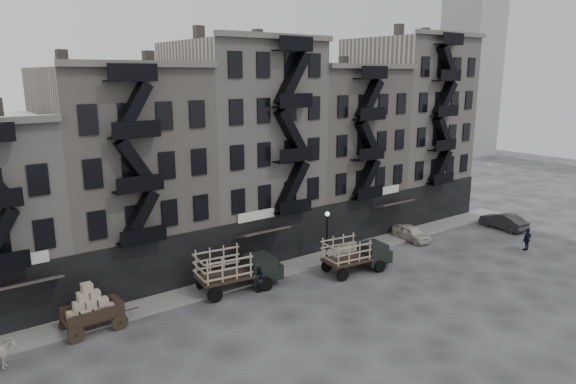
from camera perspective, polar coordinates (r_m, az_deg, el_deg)
ground at (r=37.13m, az=3.38°, el=-10.17°), size 140.00×140.00×0.00m
sidewalk at (r=39.83m, az=-0.11°, el=-8.37°), size 55.00×2.50×0.15m
building_midwest at (r=38.52m, az=-17.73°, el=1.77°), size 10.00×11.35×16.20m
building_center at (r=42.55m, az=-4.99°, el=4.74°), size 10.00×11.35×18.20m
building_mideast at (r=48.62m, az=5.14°, el=4.60°), size 10.00×11.35×16.20m
building_east at (r=55.53m, az=12.98°, el=6.94°), size 10.00×11.35×19.20m
lamp_post at (r=39.85m, az=4.36°, el=-4.27°), size 0.36×0.36×4.28m
wagon at (r=32.27m, az=-21.13°, el=-11.59°), size 3.49×1.93×2.92m
stake_truck_west at (r=35.68m, az=-5.69°, el=-8.25°), size 6.17×3.09×2.99m
stake_truck_east at (r=39.06m, az=7.57°, el=-6.61°), size 5.65×2.82×2.73m
car_east at (r=47.36m, az=13.54°, el=-4.45°), size 1.97×4.08×1.34m
car_far at (r=53.47m, az=22.83°, el=-3.01°), size 2.13×4.76×1.52m
pedestrian_mid at (r=35.58m, az=-3.32°, el=-9.64°), size 0.90×0.71×1.83m
policeman at (r=47.86m, az=25.03°, el=-4.80°), size 1.15×0.53×1.92m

